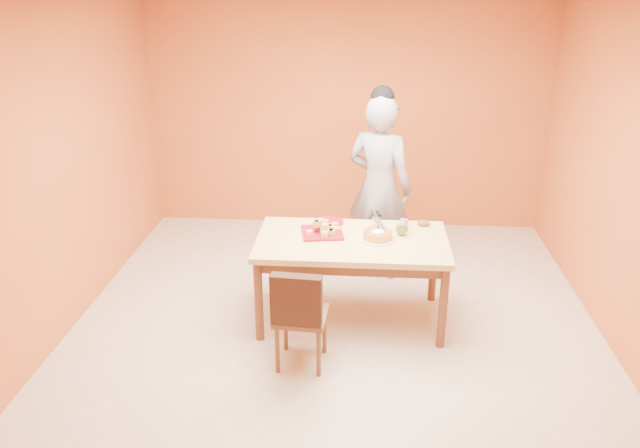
# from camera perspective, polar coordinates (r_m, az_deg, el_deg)

# --- Properties ---
(floor) EXTENTS (5.00, 5.00, 0.00)m
(floor) POSITION_cam_1_polar(r_m,az_deg,el_deg) (5.35, 1.31, -9.94)
(floor) COLOR beige
(floor) RESTS_ON ground
(wall_back) EXTENTS (4.50, 0.00, 4.50)m
(wall_back) POSITION_cam_1_polar(r_m,az_deg,el_deg) (7.18, 2.45, 10.20)
(wall_back) COLOR #CF6B2F
(wall_back) RESTS_ON floor
(wall_left) EXTENTS (0.00, 5.00, 5.00)m
(wall_left) POSITION_cam_1_polar(r_m,az_deg,el_deg) (5.36, -23.40, 4.15)
(wall_left) COLOR #CF6B2F
(wall_left) RESTS_ON floor
(wall_right) EXTENTS (0.00, 5.00, 5.00)m
(wall_right) POSITION_cam_1_polar(r_m,az_deg,el_deg) (5.18, 27.18, 2.92)
(wall_right) COLOR #CF6B2F
(wall_right) RESTS_ON floor
(dining_table) EXTENTS (1.60, 0.90, 0.76)m
(dining_table) POSITION_cam_1_polar(r_m,az_deg,el_deg) (5.26, 2.93, -2.32)
(dining_table) COLOR #DFC174
(dining_table) RESTS_ON floor
(dining_chair) EXTENTS (0.42, 0.48, 0.85)m
(dining_chair) POSITION_cam_1_polar(r_m,az_deg,el_deg) (4.75, -1.76, -8.24)
(dining_chair) COLOR brown
(dining_chair) RESTS_ON floor
(pastry_pile) EXTENTS (0.31, 0.31, 0.10)m
(pastry_pile) POSITION_cam_1_polar(r_m,az_deg,el_deg) (5.29, 0.20, -0.18)
(pastry_pile) COLOR #E9B263
(pastry_pile) RESTS_ON pastry_platter
(person) EXTENTS (0.77, 0.66, 1.80)m
(person) POSITION_cam_1_polar(r_m,az_deg,el_deg) (6.05, 5.42, 3.34)
(person) COLOR gray
(person) RESTS_ON floor
(pastry_platter) EXTENTS (0.39, 0.39, 0.02)m
(pastry_platter) POSITION_cam_1_polar(r_m,az_deg,el_deg) (5.31, 0.20, -0.78)
(pastry_platter) COLOR maroon
(pastry_platter) RESTS_ON dining_table
(red_dinner_plate) EXTENTS (0.33, 0.33, 0.02)m
(red_dinner_plate) POSITION_cam_1_polar(r_m,az_deg,el_deg) (5.54, 0.83, 0.17)
(red_dinner_plate) COLOR maroon
(red_dinner_plate) RESTS_ON dining_table
(white_cake_plate) EXTENTS (0.31, 0.31, 0.01)m
(white_cake_plate) POSITION_cam_1_polar(r_m,az_deg,el_deg) (5.22, 5.29, -1.35)
(white_cake_plate) COLOR silver
(white_cake_plate) RESTS_ON dining_table
(sponge_cake) EXTENTS (0.32, 0.32, 0.06)m
(sponge_cake) POSITION_cam_1_polar(r_m,az_deg,el_deg) (5.21, 5.30, -1.01)
(sponge_cake) COLOR gold
(sponge_cake) RESTS_ON white_cake_plate
(cake_server) EXTENTS (0.12, 0.28, 0.01)m
(cake_server) POSITION_cam_1_polar(r_m,az_deg,el_deg) (5.36, 5.40, 0.09)
(cake_server) COLOR silver
(cake_server) RESTS_ON sponge_cake
(egg_ornament) EXTENTS (0.12, 0.10, 0.13)m
(egg_ornament) POSITION_cam_1_polar(r_m,az_deg,el_deg) (5.30, 7.49, -0.37)
(egg_ornament) COLOR olive
(egg_ornament) RESTS_ON dining_table
(magenta_glass) EXTENTS (0.08, 0.08, 0.10)m
(magenta_glass) POSITION_cam_1_polar(r_m,az_deg,el_deg) (5.42, 7.65, -0.07)
(magenta_glass) COLOR #D7206E
(magenta_glass) RESTS_ON dining_table
(checker_tin) EXTENTS (0.13, 0.13, 0.03)m
(checker_tin) POSITION_cam_1_polar(r_m,az_deg,el_deg) (5.56, 9.43, 0.04)
(checker_tin) COLOR #371B0F
(checker_tin) RESTS_ON dining_table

